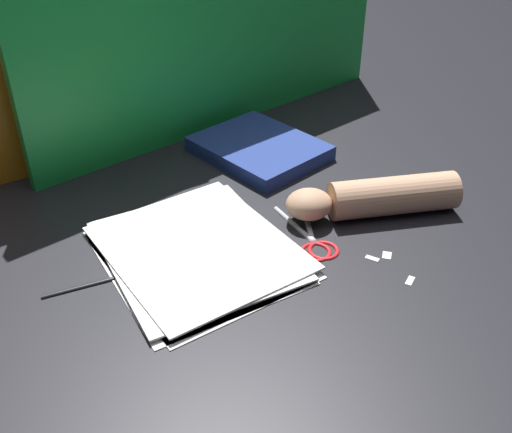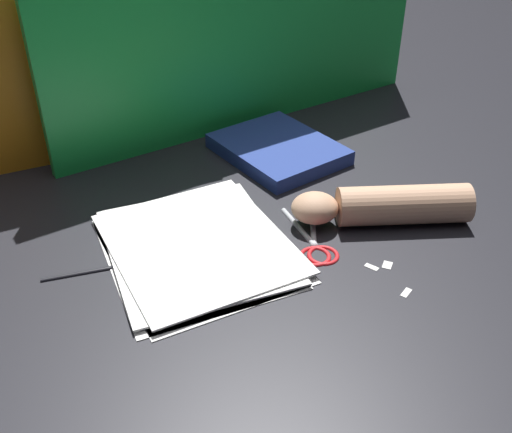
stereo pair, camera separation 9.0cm
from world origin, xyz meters
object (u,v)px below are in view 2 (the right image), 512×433
(scissors, at_px, (314,243))
(paper_stack, at_px, (197,248))
(book_closed, at_px, (278,149))
(hand_forearm, at_px, (384,205))

(scissors, bearing_deg, paper_stack, 159.26)
(paper_stack, xyz_separation_m, book_closed, (0.26, 0.23, 0.01))
(scissors, xyz_separation_m, hand_forearm, (0.14, 0.01, 0.03))
(paper_stack, height_order, book_closed, book_closed)
(scissors, distance_m, hand_forearm, 0.14)
(scissors, bearing_deg, hand_forearm, 4.00)
(hand_forearm, bearing_deg, scissors, -176.00)
(paper_stack, distance_m, book_closed, 0.34)
(paper_stack, xyz_separation_m, scissors, (0.17, -0.06, -0.00))
(book_closed, bearing_deg, paper_stack, -138.54)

